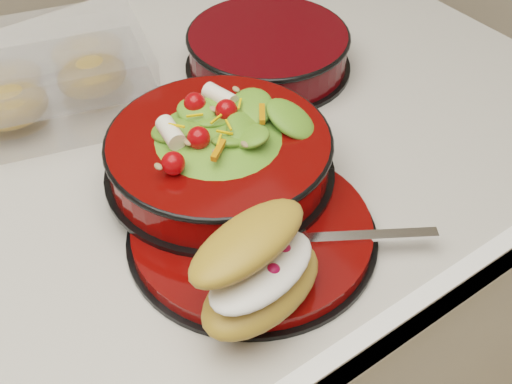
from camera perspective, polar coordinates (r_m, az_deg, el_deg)
island_counter at (r=1.18m, az=-9.35°, el=-14.67°), size 1.24×0.74×0.90m
dinner_plate at (r=0.74m, az=-0.23°, el=-3.17°), size 0.26×0.26×0.02m
salad_bowl at (r=0.77m, az=-3.00°, el=3.60°), size 0.25×0.25×0.10m
croissant at (r=0.64m, az=0.12°, el=-6.16°), size 0.15×0.12×0.08m
fork at (r=0.72m, az=7.14°, el=-3.58°), size 0.16×0.11×0.00m
pastry_box at (r=0.93m, az=-16.14°, el=8.60°), size 0.28×0.24×0.09m
extra_bowl at (r=0.98m, az=0.96°, el=11.35°), size 0.23×0.23×0.05m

